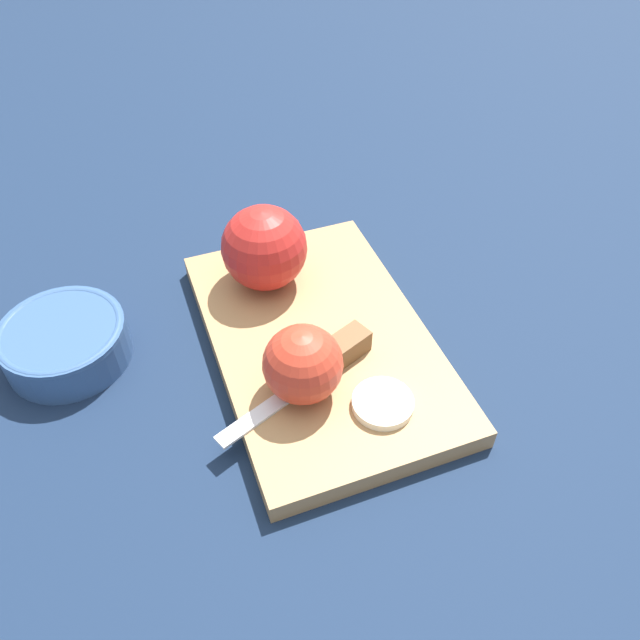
# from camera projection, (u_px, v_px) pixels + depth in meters

# --- Properties ---
(ground_plane) EXTENTS (4.00, 4.00, 0.00)m
(ground_plane) POSITION_uv_depth(u_px,v_px,m) (320.00, 349.00, 0.62)
(ground_plane) COLOR #14233D
(cutting_board) EXTENTS (0.35, 0.25, 0.02)m
(cutting_board) POSITION_uv_depth(u_px,v_px,m) (320.00, 342.00, 0.61)
(cutting_board) COLOR #A37A4C
(cutting_board) RESTS_ON ground_plane
(apple_half_left) EXTENTS (0.09, 0.09, 0.09)m
(apple_half_left) POSITION_uv_depth(u_px,v_px,m) (264.00, 248.00, 0.63)
(apple_half_left) COLOR red
(apple_half_left) RESTS_ON cutting_board
(apple_half_right) EXTENTS (0.07, 0.07, 0.07)m
(apple_half_right) POSITION_uv_depth(u_px,v_px,m) (303.00, 364.00, 0.53)
(apple_half_right) COLOR red
(apple_half_right) RESTS_ON cutting_board
(knife) EXTENTS (0.10, 0.15, 0.02)m
(knife) POSITION_uv_depth(u_px,v_px,m) (330.00, 358.00, 0.57)
(knife) COLOR silver
(knife) RESTS_ON cutting_board
(apple_slice) EXTENTS (0.05, 0.05, 0.01)m
(apple_slice) POSITION_uv_depth(u_px,v_px,m) (383.00, 403.00, 0.54)
(apple_slice) COLOR #EFE5C6
(apple_slice) RESTS_ON cutting_board
(bowl) EXTENTS (0.12, 0.12, 0.04)m
(bowl) POSITION_uv_depth(u_px,v_px,m) (64.00, 341.00, 0.60)
(bowl) COLOR #33517F
(bowl) RESTS_ON ground_plane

